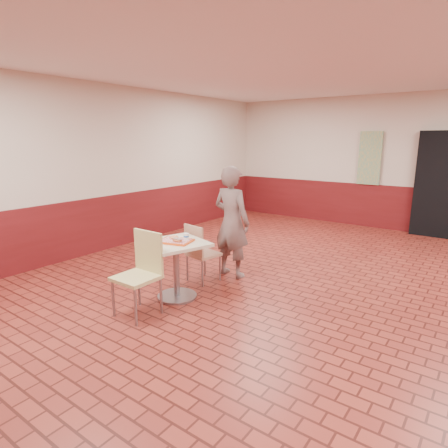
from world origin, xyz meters
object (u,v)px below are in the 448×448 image
Objects in this scene: customer at (232,222)px; main_table at (176,260)px; ring_donut at (174,237)px; chair_main_back at (200,250)px; paper_cup at (186,236)px; serving_tray at (175,241)px; chair_main_front at (141,269)px; long_john_donut at (177,240)px.

main_table is at bearing 86.47° from customer.
ring_donut is (-0.07, 0.05, 0.29)m from main_table.
paper_cup is (0.21, -0.51, 0.35)m from chair_main_back.
serving_tray is at bearing 110.17° from chair_main_back.
chair_main_front reaches higher than chair_main_back.
customer reaches higher than serving_tray.
paper_cup is (0.03, 0.14, 0.02)m from long_john_donut.
ring_donut reaches higher than serving_tray.
chair_main_front reaches higher than main_table.
main_table is 0.30m from long_john_donut.
ring_donut is (-0.07, 0.05, 0.03)m from serving_tray.
chair_main_back is (-0.11, 0.60, -0.03)m from main_table.
paper_cup reaches higher than ring_donut.
chair_main_back is at bearing 93.99° from ring_donut.
chair_main_front is at bearing 104.10° from chair_main_back.
serving_tray is (0.03, 0.56, 0.22)m from chair_main_front.
customer reaches higher than main_table.
main_table is at bearing 87.51° from chair_main_front.
paper_cup reaches higher than chair_main_back.
customer reaches higher than ring_donut.
ring_donut is 0.17m from long_john_donut.
chair_main_front is 0.72m from paper_cup.
paper_cup is at bearing 78.98° from chair_main_front.
chair_main_front is at bearing -101.13° from paper_cup.
customer is at bearing -103.26° from chair_main_back.
main_table is 0.26m from serving_tray.
chair_main_back is 0.67m from serving_tray.
serving_tray is 0.15m from paper_cup.
chair_main_back is (-0.08, 1.16, -0.07)m from chair_main_front.
paper_cup reaches higher than main_table.
main_table is 0.77× the size of chair_main_front.
ring_donut reaches higher than main_table.
main_table is at bearing -138.59° from paper_cup.
chair_main_back is at bearing 100.06° from main_table.
chair_main_back is 0.64m from ring_donut.
customer is at bearing 84.43° from serving_tray.
paper_cup is at bearing 91.81° from customer.
serving_tray is at bearing 180.00° from main_table.
chair_main_back reaches higher than serving_tray.
ring_donut is (0.04, -0.55, 0.32)m from chair_main_back.
ring_donut is at bearing 82.54° from customer.
paper_cup is at bearing 41.41° from main_table.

